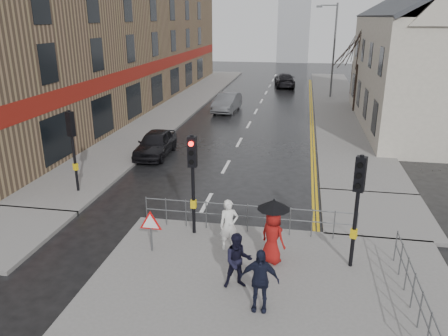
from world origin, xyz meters
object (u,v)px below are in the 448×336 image
at_px(pedestrian_b, 238,261).
at_px(pedestrian_d, 259,280).
at_px(pedestrian_a, 229,225).
at_px(car_mid, 227,102).
at_px(car_parked, 156,143).
at_px(pedestrian_with_umbrella, 273,228).

distance_m(pedestrian_b, pedestrian_d, 1.08).
distance_m(pedestrian_a, pedestrian_b, 2.06).
bearing_deg(pedestrian_d, car_mid, 101.79).
bearing_deg(car_parked, pedestrian_a, -60.50).
xyz_separation_m(pedestrian_with_umbrella, car_mid, (-5.15, 21.82, -0.54)).
relative_size(pedestrian_a, car_mid, 0.38).
bearing_deg(car_mid, pedestrian_with_umbrella, -72.03).
xyz_separation_m(pedestrian_a, pedestrian_d, (1.24, -2.83, 0.02)).
height_order(pedestrian_d, car_parked, pedestrian_d).
xyz_separation_m(pedestrian_b, car_mid, (-4.34, 23.25, -0.22)).
relative_size(pedestrian_b, pedestrian_d, 0.94).
height_order(pedestrian_a, car_mid, pedestrian_a).
xyz_separation_m(pedestrian_a, car_mid, (-3.76, 21.27, -0.25)).
relative_size(car_parked, car_mid, 0.92).
relative_size(pedestrian_with_umbrella, pedestrian_d, 1.20).
height_order(pedestrian_a, pedestrian_b, pedestrian_a).
relative_size(pedestrian_b, car_parked, 0.40).
bearing_deg(car_mid, pedestrian_b, -74.73).
bearing_deg(pedestrian_a, pedestrian_d, -87.29).
relative_size(pedestrian_d, car_mid, 0.39).
height_order(pedestrian_b, pedestrian_with_umbrella, pedestrian_with_umbrella).
xyz_separation_m(pedestrian_b, pedestrian_d, (0.66, -0.85, 0.05)).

